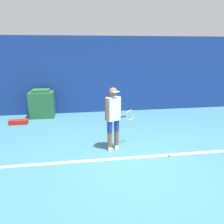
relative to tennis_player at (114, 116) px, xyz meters
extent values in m
plane|color=teal|center=(0.35, -0.98, -0.94)|extent=(24.00, 24.00, 0.00)
cube|color=navy|center=(0.35, 3.68, 0.61)|extent=(24.00, 0.10, 3.10)
cube|color=white|center=(0.35, -0.59, -0.93)|extent=(21.60, 0.10, 0.01)
cylinder|color=brown|center=(-0.11, -0.05, -0.68)|extent=(0.12, 0.12, 0.51)
cylinder|color=navy|center=(-0.11, -0.05, -0.27)|extent=(0.14, 0.14, 0.31)
cube|color=white|center=(-0.11, -0.05, -0.90)|extent=(0.10, 0.24, 0.08)
cylinder|color=brown|center=(0.09, 0.04, -0.68)|extent=(0.12, 0.12, 0.51)
cylinder|color=navy|center=(0.09, 0.04, -0.27)|extent=(0.14, 0.14, 0.31)
cube|color=white|center=(0.09, 0.04, -0.90)|extent=(0.10, 0.24, 0.08)
cube|color=white|center=(-0.01, 0.00, 0.19)|extent=(0.39, 0.33, 0.61)
sphere|color=brown|center=(-0.01, 0.00, 0.64)|extent=(0.22, 0.22, 0.22)
cube|color=white|center=(0.03, -0.09, 0.66)|extent=(0.21, 0.19, 0.02)
cylinder|color=brown|center=(-0.19, -0.09, 0.21)|extent=(0.09, 0.09, 0.57)
cylinder|color=brown|center=(0.17, 0.08, 0.21)|extent=(0.09, 0.09, 0.57)
cylinder|color=black|center=(0.27, 0.13, -0.08)|extent=(0.22, 0.13, 0.03)
torus|color=yellow|center=(0.50, 0.24, -0.08)|extent=(0.28, 0.15, 0.30)
sphere|color=#D1E533|center=(1.33, -0.64, -0.91)|extent=(0.07, 0.07, 0.07)
cube|color=#28663D|center=(-2.34, 3.26, -0.44)|extent=(0.92, 0.65, 1.00)
cube|color=#28663D|center=(-2.34, 3.26, 0.12)|extent=(0.65, 0.45, 0.10)
cube|color=#B2231E|center=(-3.08, 2.47, -0.86)|extent=(0.64, 0.26, 0.16)
camera|label=1|loc=(-0.83, -5.36, 1.71)|focal=35.00mm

